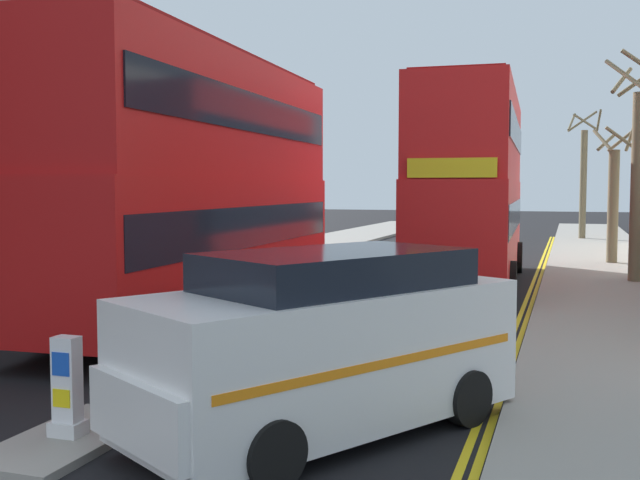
# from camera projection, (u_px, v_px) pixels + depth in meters

# --- Properties ---
(sidewalk_right) EXTENTS (4.00, 80.00, 0.14)m
(sidewalk_right) POSITION_uv_depth(u_px,v_px,m) (623.00, 304.00, 17.91)
(sidewalk_right) COLOR gray
(sidewalk_right) RESTS_ON ground
(sidewalk_left) EXTENTS (4.00, 80.00, 0.14)m
(sidewalk_left) POSITION_uv_depth(u_px,v_px,m) (149.00, 282.00, 22.02)
(sidewalk_left) COLOR gray
(sidewalk_left) RESTS_ON ground
(kerb_line_outer) EXTENTS (0.10, 56.00, 0.01)m
(kerb_line_outer) POSITION_uv_depth(u_px,v_px,m) (528.00, 315.00, 16.68)
(kerb_line_outer) COLOR yellow
(kerb_line_outer) RESTS_ON ground
(kerb_line_inner) EXTENTS (0.10, 56.00, 0.01)m
(kerb_line_inner) POSITION_uv_depth(u_px,v_px,m) (521.00, 315.00, 16.73)
(kerb_line_inner) COLOR yellow
(kerb_line_inner) RESTS_ON ground
(traffic_island) EXTENTS (1.10, 2.20, 0.10)m
(traffic_island) POSITION_uv_depth(u_px,v_px,m) (68.00, 440.00, 8.31)
(traffic_island) COLOR gray
(traffic_island) RESTS_ON ground
(keep_left_bollard) EXTENTS (0.36, 0.28, 1.11)m
(keep_left_bollard) POSITION_uv_depth(u_px,v_px,m) (67.00, 390.00, 8.26)
(keep_left_bollard) COLOR silver
(keep_left_bollard) RESTS_ON traffic_island
(double_decker_bus_away) EXTENTS (3.13, 10.90, 5.64)m
(double_decker_bus_away) POSITION_uv_depth(u_px,v_px,m) (200.00, 179.00, 15.87)
(double_decker_bus_away) COLOR red
(double_decker_bus_away) RESTS_ON ground
(double_decker_bus_oncoming) EXTENTS (3.09, 10.89, 5.64)m
(double_decker_bus_oncoming) POSITION_uv_depth(u_px,v_px,m) (472.00, 181.00, 21.90)
(double_decker_bus_oncoming) COLOR red
(double_decker_bus_oncoming) RESTS_ON ground
(taxi_minivan) EXTENTS (4.06, 5.09, 2.12)m
(taxi_minivan) POSITION_uv_depth(u_px,v_px,m) (320.00, 343.00, 8.55)
(taxi_minivan) COLOR white
(taxi_minivan) RESTS_ON ground
(street_tree_near) EXTENTS (1.93, 1.87, 6.53)m
(street_tree_near) POSITION_uv_depth(u_px,v_px,m) (638.00, 174.00, 21.46)
(street_tree_near) COLOR #6B6047
(street_tree_near) RESTS_ON sidewalk_right
(street_tree_mid) EXTENTS (1.81, 1.80, 5.09)m
(street_tree_mid) POSITION_uv_depth(u_px,v_px,m) (614.00, 197.00, 26.90)
(street_tree_mid) COLOR #6B6047
(street_tree_mid) RESTS_ON sidewalk_right
(street_tree_far) EXTENTS (1.71, 1.59, 6.84)m
(street_tree_far) POSITION_uv_depth(u_px,v_px,m) (583.00, 177.00, 39.83)
(street_tree_far) COLOR #6B6047
(street_tree_far) RESTS_ON sidewalk_right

